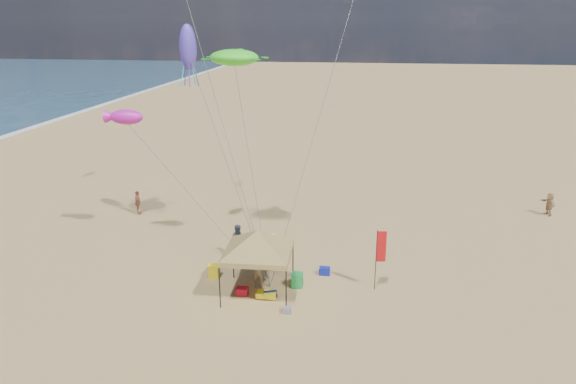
{
  "coord_description": "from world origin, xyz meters",
  "views": [
    {
      "loc": [
        3.69,
        -22.53,
        12.23
      ],
      "look_at": [
        0.0,
        3.0,
        4.0
      ],
      "focal_mm": 33.99,
      "sensor_mm": 36.0,
      "label": 1
    }
  ],
  "objects_px": {
    "beach_cart": "(266,294)",
    "chair_green": "(297,280)",
    "feather_flag": "(380,250)",
    "cooler_blue": "(324,271)",
    "person_near_b": "(239,241)",
    "canopy_tent": "(257,233)",
    "person_far_a": "(138,203)",
    "person_near_c": "(272,250)",
    "person_far_c": "(549,204)",
    "cooler_red": "(242,291)",
    "chair_yellow": "(214,271)",
    "person_near_a": "(258,271)"
  },
  "relations": [
    {
      "from": "cooler_blue",
      "to": "person_near_b",
      "type": "distance_m",
      "value": 4.98
    },
    {
      "from": "canopy_tent",
      "to": "person_far_a",
      "type": "distance_m",
      "value": 13.89
    },
    {
      "from": "chair_green",
      "to": "person_far_a",
      "type": "relative_size",
      "value": 0.44
    },
    {
      "from": "feather_flag",
      "to": "cooler_blue",
      "type": "bearing_deg",
      "value": 155.09
    },
    {
      "from": "person_near_b",
      "to": "person_near_c",
      "type": "distance_m",
      "value": 2.14
    },
    {
      "from": "chair_green",
      "to": "person_near_a",
      "type": "distance_m",
      "value": 1.94
    },
    {
      "from": "person_near_a",
      "to": "person_near_c",
      "type": "height_order",
      "value": "person_near_c"
    },
    {
      "from": "cooler_blue",
      "to": "person_near_b",
      "type": "relative_size",
      "value": 0.3
    },
    {
      "from": "beach_cart",
      "to": "person_far_c",
      "type": "relative_size",
      "value": 0.58
    },
    {
      "from": "beach_cart",
      "to": "person_near_b",
      "type": "relative_size",
      "value": 0.49
    },
    {
      "from": "cooler_blue",
      "to": "chair_green",
      "type": "distance_m",
      "value": 1.91
    },
    {
      "from": "cooler_red",
      "to": "cooler_blue",
      "type": "height_order",
      "value": "same"
    },
    {
      "from": "cooler_red",
      "to": "person_far_a",
      "type": "distance_m",
      "value": 13.41
    },
    {
      "from": "person_near_a",
      "to": "person_near_b",
      "type": "distance_m",
      "value": 3.66
    },
    {
      "from": "canopy_tent",
      "to": "cooler_red",
      "type": "relative_size",
      "value": 10.98
    },
    {
      "from": "beach_cart",
      "to": "person_near_b",
      "type": "bearing_deg",
      "value": 117.87
    },
    {
      "from": "person_near_b",
      "to": "person_far_c",
      "type": "relative_size",
      "value": 1.18
    },
    {
      "from": "person_near_c",
      "to": "cooler_blue",
      "type": "bearing_deg",
      "value": 175.48
    },
    {
      "from": "feather_flag",
      "to": "person_near_b",
      "type": "relative_size",
      "value": 1.65
    },
    {
      "from": "chair_green",
      "to": "person_near_b",
      "type": "bearing_deg",
      "value": 140.02
    },
    {
      "from": "person_near_c",
      "to": "person_far_c",
      "type": "bearing_deg",
      "value": -140.14
    },
    {
      "from": "feather_flag",
      "to": "beach_cart",
      "type": "relative_size",
      "value": 3.35
    },
    {
      "from": "canopy_tent",
      "to": "person_near_c",
      "type": "bearing_deg",
      "value": 87.29
    },
    {
      "from": "person_near_b",
      "to": "person_far_a",
      "type": "relative_size",
      "value": 1.15
    },
    {
      "from": "feather_flag",
      "to": "person_far_c",
      "type": "xyz_separation_m",
      "value": [
        11.1,
        11.95,
        -1.25
      ]
    },
    {
      "from": "person_far_a",
      "to": "person_near_c",
      "type": "bearing_deg",
      "value": -145.4
    },
    {
      "from": "person_near_b",
      "to": "person_far_a",
      "type": "distance_m",
      "value": 9.83
    },
    {
      "from": "cooler_blue",
      "to": "chair_yellow",
      "type": "distance_m",
      "value": 5.49
    },
    {
      "from": "cooler_red",
      "to": "chair_green",
      "type": "distance_m",
      "value": 2.7
    },
    {
      "from": "beach_cart",
      "to": "person_near_b",
      "type": "distance_m",
      "value": 4.9
    },
    {
      "from": "person_near_a",
      "to": "canopy_tent",
      "type": "bearing_deg",
      "value": 85.37
    },
    {
      "from": "cooler_red",
      "to": "person_far_a",
      "type": "xyz_separation_m",
      "value": [
        -9.16,
        9.77,
        0.6
      ]
    },
    {
      "from": "feather_flag",
      "to": "chair_green",
      "type": "relative_size",
      "value": 4.31
    },
    {
      "from": "cooler_blue",
      "to": "chair_yellow",
      "type": "bearing_deg",
      "value": -168.63
    },
    {
      "from": "feather_flag",
      "to": "person_near_c",
      "type": "distance_m",
      "value": 5.79
    },
    {
      "from": "person_near_a",
      "to": "person_far_a",
      "type": "bearing_deg",
      "value": -59.61
    },
    {
      "from": "cooler_blue",
      "to": "person_near_a",
      "type": "height_order",
      "value": "person_near_a"
    },
    {
      "from": "beach_cart",
      "to": "chair_green",
      "type": "bearing_deg",
      "value": 46.73
    },
    {
      "from": "chair_green",
      "to": "person_near_a",
      "type": "bearing_deg",
      "value": -170.83
    },
    {
      "from": "feather_flag",
      "to": "person_far_c",
      "type": "bearing_deg",
      "value": 47.12
    },
    {
      "from": "person_near_c",
      "to": "person_far_a",
      "type": "xyz_separation_m",
      "value": [
        -10.02,
        6.47,
        -0.1
      ]
    },
    {
      "from": "cooler_blue",
      "to": "person_far_c",
      "type": "distance_m",
      "value": 17.43
    },
    {
      "from": "cooler_blue",
      "to": "person_near_a",
      "type": "xyz_separation_m",
      "value": [
        -3.03,
        -1.78,
        0.66
      ]
    },
    {
      "from": "cooler_blue",
      "to": "person_near_b",
      "type": "height_order",
      "value": "person_near_b"
    },
    {
      "from": "chair_green",
      "to": "person_near_b",
      "type": "distance_m",
      "value": 4.63
    },
    {
      "from": "cooler_red",
      "to": "person_far_c",
      "type": "relative_size",
      "value": 0.35
    },
    {
      "from": "canopy_tent",
      "to": "person_near_c",
      "type": "height_order",
      "value": "canopy_tent"
    },
    {
      "from": "chair_green",
      "to": "person_far_c",
      "type": "xyz_separation_m",
      "value": [
        14.91,
        12.22,
        0.42
      ]
    },
    {
      "from": "beach_cart",
      "to": "person_far_a",
      "type": "xyz_separation_m",
      "value": [
        -10.32,
        9.92,
        0.59
      ]
    },
    {
      "from": "chair_green",
      "to": "person_near_a",
      "type": "height_order",
      "value": "person_near_a"
    }
  ]
}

